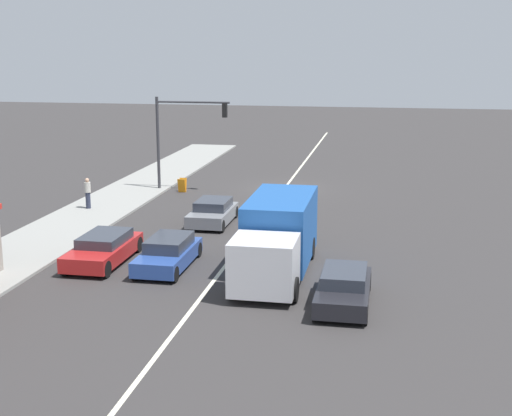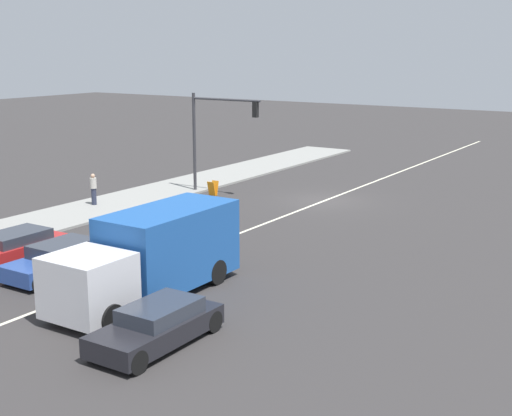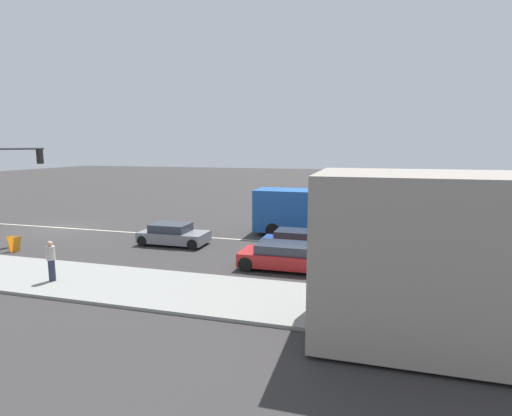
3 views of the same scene
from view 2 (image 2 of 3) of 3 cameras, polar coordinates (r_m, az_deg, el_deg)
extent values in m
plane|color=#333030|center=(25.34, -13.74, -6.67)|extent=(160.00, 160.00, 0.00)
cube|color=beige|center=(39.38, 5.52, 0.59)|extent=(0.16, 60.00, 0.01)
cylinder|color=#333338|center=(41.36, -4.95, 5.29)|extent=(0.18, 0.18, 5.60)
cylinder|color=#333338|center=(39.77, -2.43, 8.65)|extent=(4.50, 0.12, 0.12)
cube|color=black|center=(38.72, -0.04, 7.88)|extent=(0.28, 0.24, 0.84)
sphere|color=red|center=(38.81, 0.06, 8.29)|extent=(0.18, 0.18, 0.18)
sphere|color=gold|center=(38.83, 0.06, 7.90)|extent=(0.18, 0.18, 0.18)
sphere|color=green|center=(38.85, 0.06, 7.50)|extent=(0.18, 0.18, 0.18)
cylinder|color=#282D42|center=(38.53, -12.84, 0.91)|extent=(0.26, 0.26, 0.88)
cylinder|color=#B7B2A8|center=(38.40, -12.89, 1.96)|extent=(0.34, 0.34, 0.56)
sphere|color=tan|center=(38.33, -12.92, 2.53)|extent=(0.22, 0.22, 0.22)
cube|color=orange|center=(40.62, -3.33, 1.61)|extent=(0.45, 0.21, 0.84)
cube|color=orange|center=(40.36, -3.60, 1.54)|extent=(0.45, 0.21, 0.84)
cube|color=silver|center=(22.28, -13.27, -6.04)|extent=(2.28, 2.20, 1.90)
cube|color=#1E519E|center=(24.86, -6.94, -2.97)|extent=(2.40, 5.10, 2.60)
cylinder|color=black|center=(21.68, -11.54, -8.66)|extent=(0.28, 0.90, 0.90)
cylinder|color=black|center=(23.17, -15.41, -7.45)|extent=(0.28, 0.90, 0.90)
cylinder|color=black|center=(25.49, -3.19, -5.13)|extent=(0.28, 0.90, 0.90)
cylinder|color=black|center=(26.76, -6.95, -4.33)|extent=(0.28, 0.90, 0.90)
cube|color=#284793|center=(27.39, -15.48, -4.28)|extent=(1.74, 4.20, 0.58)
cube|color=#2D333D|center=(27.37, -15.22, -3.12)|extent=(1.48, 2.31, 0.47)
cylinder|color=black|center=(25.82, -17.11, -5.78)|extent=(0.22, 0.62, 0.62)
cylinder|color=black|center=(26.98, -19.24, -5.13)|extent=(0.22, 0.62, 0.62)
cylinder|color=black|center=(28.00, -11.82, -4.03)|extent=(0.22, 0.62, 0.62)
cylinder|color=black|center=(29.07, -13.99, -3.52)|extent=(0.22, 0.62, 0.62)
cube|color=#AD1E1E|center=(29.54, -18.93, -3.22)|extent=(1.87, 4.46, 0.60)
cube|color=#2D333D|center=(29.55, -18.67, -2.19)|extent=(1.59, 2.46, 0.40)
cylinder|color=black|center=(30.06, -15.25, -3.00)|extent=(0.22, 0.67, 0.67)
cylinder|color=black|center=(31.29, -17.31, -2.51)|extent=(0.22, 0.67, 0.67)
cube|color=slate|center=(32.51, -5.84, -1.20)|extent=(1.84, 3.84, 0.59)
cube|color=#2D333D|center=(32.54, -5.65, -0.25)|extent=(1.56, 2.11, 0.45)
cylinder|color=black|center=(30.90, -6.41, -2.26)|extent=(0.22, 0.60, 0.60)
cylinder|color=black|center=(31.94, -8.69, -1.83)|extent=(0.22, 0.60, 0.60)
cylinder|color=black|center=(33.24, -3.09, -1.12)|extent=(0.22, 0.60, 0.60)
cylinder|color=black|center=(34.20, -5.31, -0.76)|extent=(0.22, 0.60, 0.60)
cube|color=black|center=(20.60, -7.99, -9.61)|extent=(1.75, 4.18, 0.58)
cube|color=#2D333D|center=(20.56, -7.65, -8.12)|extent=(1.48, 2.30, 0.44)
cylinder|color=black|center=(19.06, -9.50, -12.07)|extent=(0.22, 0.66, 0.66)
cylinder|color=black|center=(20.05, -12.84, -10.92)|extent=(0.22, 0.66, 0.66)
cylinder|color=black|center=(21.41, -3.45, -9.04)|extent=(0.22, 0.66, 0.66)
cylinder|color=black|center=(22.30, -6.69, -8.20)|extent=(0.22, 0.66, 0.66)
camera|label=1|loc=(14.43, -95.98, 0.32)|focal=50.00mm
camera|label=3|loc=(42.36, -37.97, 6.34)|focal=28.00mm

